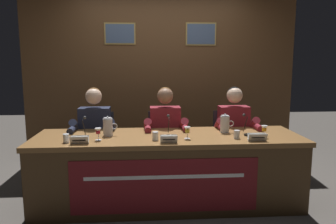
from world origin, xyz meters
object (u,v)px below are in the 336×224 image
Objects in this scene: panelist_left at (94,132)px; water_pitcher_left_side at (108,127)px; chair_center at (165,149)px; water_cup_center at (155,137)px; panelist_right at (235,130)px; microphone_right at (246,128)px; juice_glass_left at (98,132)px; juice_glass_right at (264,129)px; microphone_left at (84,131)px; nameplate_left at (79,140)px; water_cup_right at (237,135)px; water_cup_left at (66,139)px; nameplate_center at (169,139)px; nameplate_right at (257,137)px; panelist_center at (166,131)px; conference_table at (169,160)px; water_pitcher_right_side at (225,124)px; microphone_center at (169,129)px; chair_right at (230,148)px; juice_glass_center at (187,130)px; chair_left at (97,150)px.

panelist_left reaches higher than water_pitcher_left_side.
chair_center is 10.46× the size of water_cup_center.
panelist_right reaches higher than microphone_right.
juice_glass_right is at bearing 0.14° from juice_glass_left.
microphone_left is 0.18× the size of panelist_right.
nameplate_left is 1.55m from water_cup_right.
water_cup_left is 1.35m from chair_center.
water_cup_center is (-0.14, -0.81, 0.35)m from chair_center.
microphone_left is 0.73m from water_cup_center.
nameplate_center is 0.76× the size of microphone_right.
nameplate_right is at bearing -6.14° from water_cup_center.
water_cup_left is 0.46× the size of nameplate_right.
panelist_center is 7.44× the size of nameplate_center.
panelist_center reaches higher than nameplate_right.
conference_table is 13.36× the size of water_pitcher_right_side.
panelist_left reaches higher than water_cup_center.
microphone_left is 1.00× the size of microphone_right.
water_pitcher_left_side is (0.08, 0.20, 0.01)m from juice_glass_left.
water_cup_left is 1.84m from microphone_right.
chair_center is 4.11× the size of microphone_right.
water_pitcher_right_side is (0.63, -0.51, 0.41)m from chair_center.
microphone_center is 0.90m from nameplate_right.
chair_right is (1.70, 0.91, -0.36)m from nameplate_left.
conference_table is 2.31× the size of panelist_right.
water_pitcher_right_side reaches higher than nameplate_left.
microphone_center is (1.01, 0.21, 0.04)m from water_cup_left.
nameplate_center is 1.31m from chair_right.
microphone_left is at bearing 178.15° from conference_table.
juice_glass_center is (0.18, -0.06, 0.33)m from conference_table.
juice_glass_left is at bearing -110.99° from water_pitcher_left_side.
panelist_left is 0.95m from microphone_center.
nameplate_right is (0.02, -0.72, 0.08)m from panelist_right.
water_cup_center is 0.69× the size of juice_glass_right.
microphone_right is at bearing -21.00° from chair_left.
panelist_left reaches higher than microphone_center.
water_pitcher_left_side is (0.23, 0.33, 0.05)m from nameplate_left.
juice_glass_center is at bearing 3.43° from water_cup_left.
juice_glass_center is 1.09m from chair_right.
chair_center is 0.73× the size of panelist_right.
water_cup_center is (0.69, -0.61, 0.08)m from panelist_left.
nameplate_center is 0.76× the size of microphone_center.
juice_glass_left is 0.57× the size of microphone_right.
juice_glass_left is 1.39m from water_cup_right.
panelist_left reaches higher than water_cup_right.
nameplate_left is 1.71m from microphone_right.
microphone_right reaches higher than nameplate_left.
juice_glass_right is (0.97, -0.13, 0.01)m from microphone_center.
chair_center is 7.17× the size of juice_glass_right.
nameplate_right is 0.86× the size of microphone_right.
microphone_right is at bearing -90.69° from chair_right.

